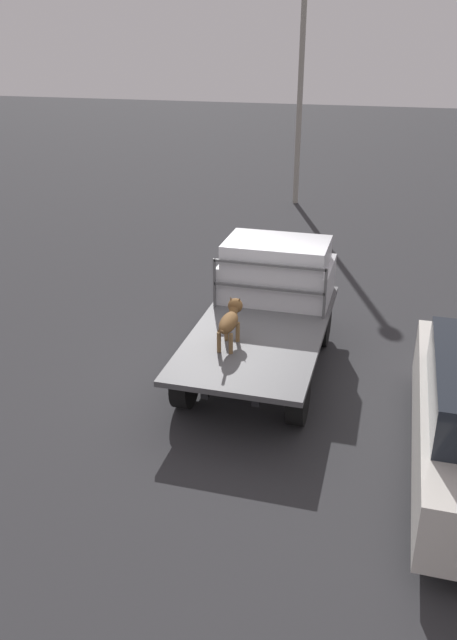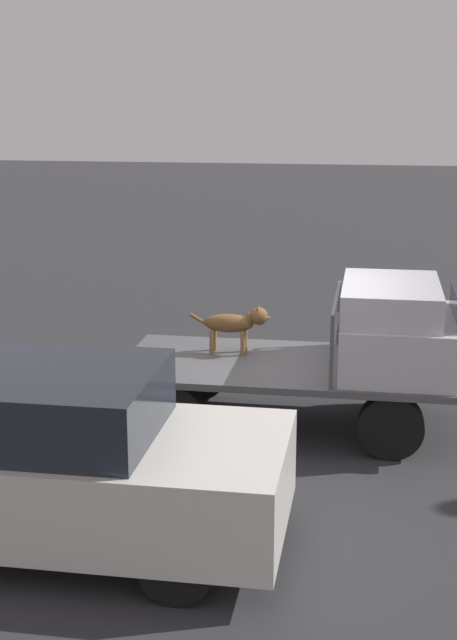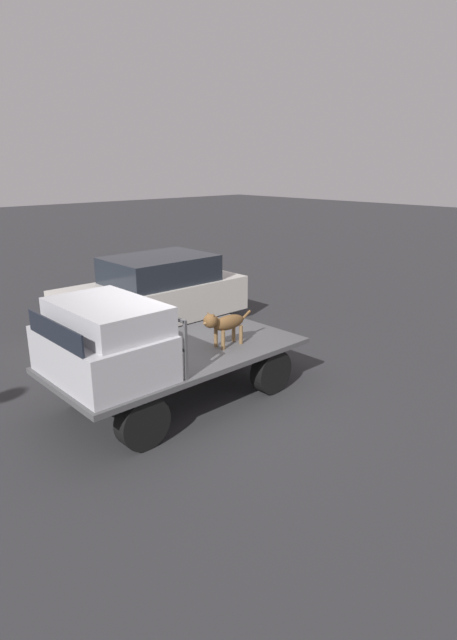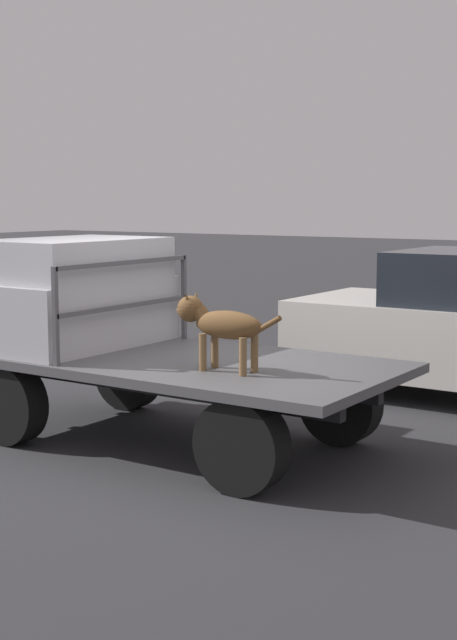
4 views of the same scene
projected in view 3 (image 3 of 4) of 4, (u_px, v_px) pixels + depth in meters
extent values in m
plane|color=#2D2D30|center=(180.00, 398.00, 7.83)|extent=(80.00, 80.00, 0.00)
cylinder|color=black|center=(143.00, 422.00, 6.37)|extent=(0.72, 0.24, 0.72)
cylinder|color=black|center=(83.00, 384.00, 7.50)|extent=(0.72, 0.24, 0.72)
cylinder|color=black|center=(271.00, 371.00, 7.95)|extent=(0.72, 0.24, 0.72)
cylinder|color=black|center=(206.00, 346.00, 9.07)|extent=(0.72, 0.24, 0.72)
cube|color=black|center=(193.00, 369.00, 7.41)|extent=(3.60, 0.10, 0.18)
cube|color=black|center=(166.00, 356.00, 7.89)|extent=(3.60, 0.10, 0.18)
cube|color=#4C4C4F|center=(179.00, 354.00, 7.61)|extent=(3.92, 1.93, 0.08)
cube|color=#B7B7BC|center=(103.00, 353.00, 6.68)|extent=(1.29, 1.81, 0.62)
cube|color=#B7B7BC|center=(107.00, 316.00, 6.60)|extent=(1.09, 1.66, 0.38)
cube|color=black|center=(54.00, 332.00, 6.14)|extent=(0.02, 1.48, 0.29)
cube|color=#4C4C4F|center=(186.00, 351.00, 6.50)|extent=(0.04, 0.04, 0.82)
cube|color=#4C4C4F|center=(115.00, 321.00, 7.74)|extent=(0.04, 0.04, 0.82)
cube|color=#4C4C4F|center=(146.00, 308.00, 7.00)|extent=(0.04, 1.77, 0.04)
cube|color=#4C4C4F|center=(147.00, 334.00, 7.12)|extent=(0.04, 1.77, 0.04)
cylinder|color=brown|center=(223.00, 340.00, 7.66)|extent=(0.06, 0.06, 0.30)
cylinder|color=brown|center=(216.00, 337.00, 7.78)|extent=(0.06, 0.06, 0.30)
cylinder|color=brown|center=(241.00, 335.00, 7.91)|extent=(0.06, 0.06, 0.30)
cylinder|color=brown|center=(234.00, 332.00, 8.03)|extent=(0.06, 0.06, 0.30)
ellipsoid|color=brown|center=(229.00, 322.00, 7.78)|extent=(0.62, 0.23, 0.23)
sphere|color=brown|center=(220.00, 327.00, 7.68)|extent=(0.10, 0.10, 0.10)
cylinder|color=brown|center=(216.00, 322.00, 7.59)|extent=(0.16, 0.12, 0.16)
sphere|color=brown|center=(210.00, 321.00, 7.50)|extent=(0.22, 0.22, 0.22)
cone|color=brown|center=(206.00, 323.00, 7.45)|extent=(0.12, 0.12, 0.12)
cone|color=brown|center=(213.00, 316.00, 7.44)|extent=(0.06, 0.08, 0.10)
cone|color=brown|center=(208.00, 314.00, 7.52)|extent=(0.06, 0.08, 0.10)
cylinder|color=brown|center=(245.00, 317.00, 8.00)|extent=(0.26, 0.04, 0.18)
cylinder|color=black|center=(123.00, 336.00, 9.75)|extent=(0.60, 0.20, 0.60)
cylinder|color=black|center=(85.00, 319.00, 10.83)|extent=(0.60, 0.20, 0.60)
cylinder|color=black|center=(219.00, 311.00, 11.40)|extent=(0.60, 0.20, 0.60)
cylinder|color=black|center=(178.00, 299.00, 12.48)|extent=(0.60, 0.20, 0.60)
cube|color=beige|center=(153.00, 300.00, 11.01)|extent=(4.09, 1.82, 0.78)
cube|color=#1E232B|center=(159.00, 269.00, 10.94)|extent=(2.25, 1.64, 0.56)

